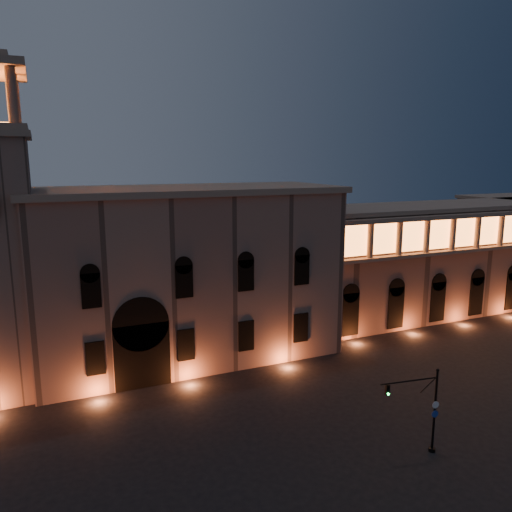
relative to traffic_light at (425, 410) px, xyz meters
name	(u,v)px	position (x,y,z in m)	size (l,w,h in m)	color
ground	(308,464)	(-8.01, 2.06, -3.28)	(160.00, 160.00, 0.00)	black
government_building	(187,274)	(-10.08, 23.99, 5.49)	(30.80, 12.80, 17.60)	#7E5F52
colonnade_wing	(431,258)	(23.99, 25.98, 4.06)	(40.60, 11.50, 14.50)	#7A5A4E
traffic_light	(425,410)	(0.00, 0.00, 0.00)	(4.51, 0.91, 6.24)	black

